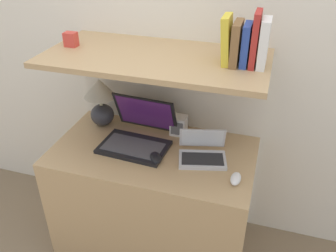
{
  "coord_description": "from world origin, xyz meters",
  "views": [
    {
      "loc": [
        0.56,
        -1.23,
        1.9
      ],
      "look_at": [
        0.09,
        0.31,
        0.92
      ],
      "focal_mm": 38.0,
      "sensor_mm": 36.0,
      "label": 1
    }
  ],
  "objects_px": {
    "book_white": "(264,44)",
    "book_brown": "(236,43)",
    "router_box": "(179,125)",
    "table_lamp": "(101,99)",
    "book_blue": "(246,45)",
    "book_red": "(255,39)",
    "computer_mouse": "(155,158)",
    "shelf_gadget": "(71,39)",
    "laptop_small": "(202,153)",
    "second_mouse": "(236,179)",
    "laptop_large": "(138,135)",
    "book_yellow": "(227,40)"
  },
  "relations": [
    {
      "from": "book_white",
      "to": "book_brown",
      "type": "distance_m",
      "value": 0.12
    },
    {
      "from": "router_box",
      "to": "table_lamp",
      "type": "bearing_deg",
      "value": -176.16
    },
    {
      "from": "router_box",
      "to": "book_blue",
      "type": "height_order",
      "value": "book_blue"
    },
    {
      "from": "table_lamp",
      "to": "book_white",
      "type": "relative_size",
      "value": 1.4
    },
    {
      "from": "book_white",
      "to": "book_red",
      "type": "relative_size",
      "value": 0.88
    },
    {
      "from": "computer_mouse",
      "to": "shelf_gadget",
      "type": "distance_m",
      "value": 0.77
    },
    {
      "from": "book_red",
      "to": "book_blue",
      "type": "bearing_deg",
      "value": -180.0
    },
    {
      "from": "laptop_small",
      "to": "second_mouse",
      "type": "bearing_deg",
      "value": -36.24
    },
    {
      "from": "laptop_small",
      "to": "computer_mouse",
      "type": "height_order",
      "value": "laptop_small"
    },
    {
      "from": "table_lamp",
      "to": "laptop_large",
      "type": "xyz_separation_m",
      "value": [
        0.29,
        -0.14,
        -0.12
      ]
    },
    {
      "from": "router_box",
      "to": "book_blue",
      "type": "xyz_separation_m",
      "value": [
        0.35,
        -0.14,
        0.57
      ]
    },
    {
      "from": "book_blue",
      "to": "book_brown",
      "type": "distance_m",
      "value": 0.04
    },
    {
      "from": "computer_mouse",
      "to": "router_box",
      "type": "distance_m",
      "value": 0.31
    },
    {
      "from": "laptop_large",
      "to": "book_white",
      "type": "height_order",
      "value": "book_white"
    },
    {
      "from": "laptop_small",
      "to": "shelf_gadget",
      "type": "distance_m",
      "value": 0.93
    },
    {
      "from": "table_lamp",
      "to": "book_yellow",
      "type": "relative_size",
      "value": 1.38
    },
    {
      "from": "laptop_small",
      "to": "shelf_gadget",
      "type": "height_order",
      "value": "shelf_gadget"
    },
    {
      "from": "book_blue",
      "to": "book_yellow",
      "type": "xyz_separation_m",
      "value": [
        -0.09,
        0.0,
        0.01
      ]
    },
    {
      "from": "table_lamp",
      "to": "book_yellow",
      "type": "height_order",
      "value": "book_yellow"
    },
    {
      "from": "book_blue",
      "to": "shelf_gadget",
      "type": "xyz_separation_m",
      "value": [
        -0.91,
        0.0,
        -0.06
      ]
    },
    {
      "from": "laptop_small",
      "to": "book_yellow",
      "type": "height_order",
      "value": "book_yellow"
    },
    {
      "from": "router_box",
      "to": "computer_mouse",
      "type": "bearing_deg",
      "value": -98.22
    },
    {
      "from": "second_mouse",
      "to": "shelf_gadget",
      "type": "distance_m",
      "value": 1.12
    },
    {
      "from": "router_box",
      "to": "book_brown",
      "type": "xyz_separation_m",
      "value": [
        0.31,
        -0.14,
        0.58
      ]
    },
    {
      "from": "laptop_large",
      "to": "laptop_small",
      "type": "distance_m",
      "value": 0.39
    },
    {
      "from": "shelf_gadget",
      "to": "table_lamp",
      "type": "bearing_deg",
      "value": 56.0
    },
    {
      "from": "second_mouse",
      "to": "book_brown",
      "type": "relative_size",
      "value": 0.5
    },
    {
      "from": "table_lamp",
      "to": "router_box",
      "type": "distance_m",
      "value": 0.5
    },
    {
      "from": "book_red",
      "to": "book_brown",
      "type": "relative_size",
      "value": 1.27
    },
    {
      "from": "second_mouse",
      "to": "shelf_gadget",
      "type": "height_order",
      "value": "shelf_gadget"
    },
    {
      "from": "book_brown",
      "to": "book_yellow",
      "type": "distance_m",
      "value": 0.05
    },
    {
      "from": "book_white",
      "to": "book_yellow",
      "type": "height_order",
      "value": "book_yellow"
    },
    {
      "from": "table_lamp",
      "to": "second_mouse",
      "type": "relative_size",
      "value": 3.1
    },
    {
      "from": "laptop_large",
      "to": "second_mouse",
      "type": "relative_size",
      "value": 4.0
    },
    {
      "from": "book_blue",
      "to": "laptop_large",
      "type": "bearing_deg",
      "value": -177.48
    },
    {
      "from": "book_white",
      "to": "book_yellow",
      "type": "xyz_separation_m",
      "value": [
        -0.17,
        0.0,
        0.0
      ]
    },
    {
      "from": "computer_mouse",
      "to": "router_box",
      "type": "bearing_deg",
      "value": 81.78
    },
    {
      "from": "computer_mouse",
      "to": "second_mouse",
      "type": "relative_size",
      "value": 1.2
    },
    {
      "from": "shelf_gadget",
      "to": "computer_mouse",
      "type": "bearing_deg",
      "value": -17.04
    },
    {
      "from": "book_brown",
      "to": "shelf_gadget",
      "type": "distance_m",
      "value": 0.87
    },
    {
      "from": "book_blue",
      "to": "book_yellow",
      "type": "bearing_deg",
      "value": 180.0
    },
    {
      "from": "book_blue",
      "to": "laptop_small",
      "type": "bearing_deg",
      "value": -159.73
    },
    {
      "from": "router_box",
      "to": "book_white",
      "type": "bearing_deg",
      "value": -18.58
    },
    {
      "from": "book_red",
      "to": "table_lamp",
      "type": "bearing_deg",
      "value": 172.71
    },
    {
      "from": "laptop_large",
      "to": "book_white",
      "type": "relative_size",
      "value": 1.81
    },
    {
      "from": "computer_mouse",
      "to": "book_red",
      "type": "height_order",
      "value": "book_red"
    },
    {
      "from": "laptop_small",
      "to": "second_mouse",
      "type": "relative_size",
      "value": 2.96
    },
    {
      "from": "book_brown",
      "to": "book_blue",
      "type": "bearing_deg",
      "value": -0.0
    },
    {
      "from": "laptop_small",
      "to": "laptop_large",
      "type": "bearing_deg",
      "value": 174.81
    },
    {
      "from": "computer_mouse",
      "to": "book_yellow",
      "type": "bearing_deg",
      "value": 27.4
    }
  ]
}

